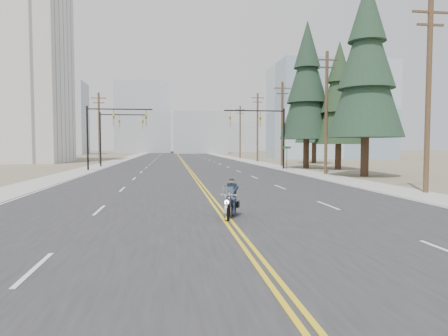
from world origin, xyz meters
name	(u,v)px	position (x,y,z in m)	size (l,w,h in m)	color
ground_plane	(232,227)	(0.00, 0.00, 0.00)	(400.00, 400.00, 0.00)	#776D56
road	(181,159)	(0.00, 70.00, 0.01)	(20.00, 200.00, 0.01)	#303033
sidewalk_left	(124,159)	(-11.50, 70.00, 0.01)	(3.00, 200.00, 0.01)	#A5A5A0
sidewalk_right	(235,158)	(11.50, 70.00, 0.01)	(3.00, 200.00, 0.01)	#A5A5A0
traffic_mast_left	(106,125)	(-8.98, 32.00, 4.94)	(7.10, 0.26, 7.00)	black
traffic_mast_right	(267,126)	(8.98, 32.00, 4.94)	(7.10, 0.26, 7.00)	black
traffic_mast_far	(114,129)	(-9.31, 40.00, 4.87)	(6.10, 0.26, 7.00)	black
street_sign	(287,154)	(10.80, 30.00, 1.80)	(0.90, 0.06, 2.62)	black
utility_pole_a	(428,92)	(12.50, 8.00, 5.73)	(2.20, 0.30, 11.00)	brown
utility_pole_b	(326,111)	(12.50, 23.00, 5.98)	(2.20, 0.30, 11.50)	brown
utility_pole_c	(282,123)	(12.50, 38.00, 5.73)	(2.20, 0.30, 11.00)	brown
utility_pole_d	(258,126)	(12.50, 53.00, 5.98)	(2.20, 0.30, 11.50)	brown
utility_pole_e	(240,131)	(12.50, 70.00, 5.73)	(2.20, 0.30, 11.00)	brown
utility_pole_left	(99,127)	(-12.50, 48.00, 5.48)	(2.20, 0.30, 10.50)	brown
apartment_block	(5,68)	(-28.00, 55.00, 15.00)	(18.00, 14.00, 30.00)	silver
glass_building	(329,112)	(32.00, 70.00, 10.00)	(24.00, 16.00, 20.00)	#9EB5CC
haze_bldg_a	(62,118)	(-35.00, 115.00, 11.00)	(14.00, 12.00, 22.00)	#B7BCC6
haze_bldg_b	(200,133)	(8.00, 125.00, 7.00)	(18.00, 14.00, 14.00)	#ADB2B7
haze_bldg_c	(304,126)	(40.00, 110.00, 9.00)	(16.00, 12.00, 18.00)	#B7BCC6
haze_bldg_d	(144,118)	(-12.00, 140.00, 13.00)	(20.00, 15.00, 26.00)	#ADB2B7
haze_bldg_e	(237,138)	(25.00, 150.00, 6.00)	(14.00, 14.00, 12.00)	#B7BCC6
haze_bldg_f	(28,130)	(-50.00, 130.00, 8.00)	(12.00, 12.00, 16.00)	#ADB2B7
motorcyclist	(230,198)	(0.20, 1.67, 0.74)	(0.81, 1.88, 1.47)	black
conifer_near	(367,63)	(14.89, 20.03, 9.86)	(6.49, 6.49, 17.18)	#382619
conifer_mid	(339,96)	(16.88, 30.19, 8.29)	(5.42, 5.42, 14.45)	#382619
conifer_tall	(307,84)	(13.98, 32.74, 9.98)	(6.26, 6.26, 17.38)	#382619
conifer_far	(315,104)	(19.79, 45.79, 9.01)	(5.87, 5.87, 15.71)	#382619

